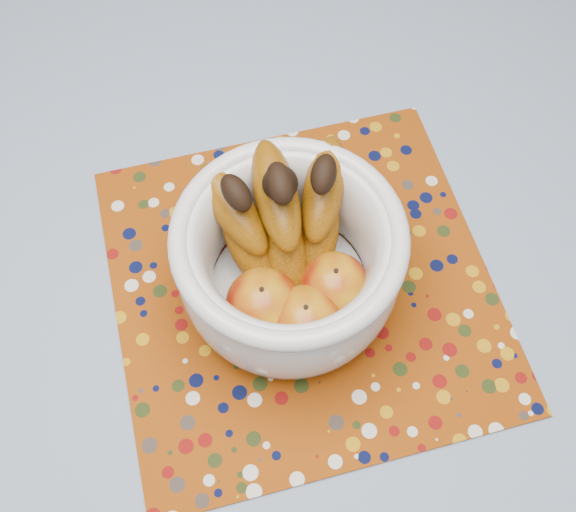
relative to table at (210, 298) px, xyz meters
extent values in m
plane|color=#2D2826|center=(0.00, 0.00, -0.67)|extent=(4.00, 4.00, 0.00)
cube|color=brown|center=(0.00, 0.00, 0.06)|extent=(1.20, 1.20, 0.04)
cylinder|color=brown|center=(0.53, 0.53, -0.32)|extent=(0.06, 0.06, 0.71)
cylinder|color=brown|center=(0.64, 0.00, -0.48)|extent=(0.03, 0.03, 0.39)
cube|color=slate|center=(0.00, 0.00, 0.08)|extent=(1.32, 1.32, 0.01)
cube|color=#7B3206|center=(0.11, -0.05, 0.09)|extent=(0.46, 0.46, 0.00)
cylinder|color=silver|center=(0.10, -0.06, 0.10)|extent=(0.12, 0.12, 0.01)
cylinder|color=silver|center=(0.10, -0.06, 0.11)|extent=(0.18, 0.18, 0.01)
torus|color=silver|center=(0.10, -0.06, 0.23)|extent=(0.24, 0.24, 0.02)
ellipsoid|color=maroon|center=(0.06, -0.09, 0.15)|extent=(0.08, 0.08, 0.07)
ellipsoid|color=maroon|center=(0.14, -0.08, 0.15)|extent=(0.08, 0.08, 0.07)
ellipsoid|color=maroon|center=(0.10, -0.12, 0.15)|extent=(0.08, 0.08, 0.07)
sphere|color=black|center=(0.10, -0.01, 0.26)|extent=(0.04, 0.04, 0.04)
camera|label=1|loc=(0.03, -0.38, 0.82)|focal=42.00mm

